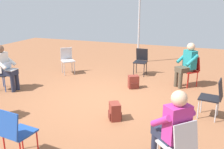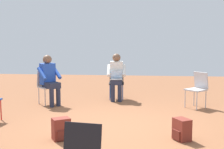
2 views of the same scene
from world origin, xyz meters
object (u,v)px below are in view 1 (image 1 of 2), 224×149
backpack_by_empty_chair (133,83)px  person_in_teal (187,63)px  chair_north (0,72)px  chair_west (16,131)px  backpack_near_laptop_user (115,112)px  person_with_laptop (5,65)px  chair_northeast (67,59)px  chair_south (214,96)px  chair_east (141,60)px  chair_southwest (179,143)px  person_in_magenta (172,125)px  chair_southeast (191,69)px

backpack_by_empty_chair → person_in_teal: bearing=-63.3°
chair_north → chair_west: 3.54m
backpack_by_empty_chair → backpack_near_laptop_user: bearing=-175.2°
person_with_laptop → backpack_by_empty_chair: size_ratio=3.44×
backpack_near_laptop_user → chair_northeast: bearing=45.0°
chair_south → chair_northeast: (1.87, 4.50, 0.00)m
chair_west → chair_east: bearing=89.9°
person_with_laptop → backpack_near_laptop_user: person_with_laptop is taller
chair_northeast → chair_south: bearing=113.9°
chair_west → backpack_near_laptop_user: chair_west is taller
chair_north → chair_southwest: size_ratio=1.00×
chair_northeast → chair_southwest: bearing=92.3°
person_with_laptop → person_in_teal: same height
chair_north → chair_east: same height
person_with_laptop → backpack_near_laptop_user: size_ratio=3.44×
person_in_teal → backpack_near_laptop_user: 2.95m
chair_north → chair_west: size_ratio=1.00×
chair_north → person_in_magenta: 5.13m
chair_south → person_with_laptop: (-0.14, 5.22, 0.20)m
chair_northeast → backpack_by_empty_chair: (-0.66, -2.47, -0.34)m
chair_southwest → chair_northeast: 5.62m
chair_northeast → person_in_teal: 3.82m
chair_west → chair_southeast: bearing=70.9°
chair_southeast → person_in_magenta: 3.94m
chair_east → backpack_near_laptop_user: bearing=95.0°
person_in_teal → backpack_by_empty_chair: size_ratio=3.44×
chair_east → chair_north: bearing=39.9°
chair_northeast → person_in_magenta: person_in_magenta is taller
backpack_by_empty_chair → chair_southwest: bearing=-154.4°
chair_northeast → backpack_near_laptop_user: (-2.63, -2.64, -0.34)m
chair_southwest → backpack_by_empty_chair: (3.25, 1.56, -0.34)m
chair_southeast → chair_south: bearing=150.4°
chair_southeast → backpack_by_empty_chair: 1.70m
chair_south → backpack_near_laptop_user: (-0.77, 1.87, -0.34)m
chair_north → chair_south: size_ratio=1.00×
chair_southwest → chair_southeast: (4.05, 0.10, 0.00)m
backpack_near_laptop_user → chair_north: bearing=80.2°
person_with_laptop → chair_east: bearing=127.4°
chair_west → backpack_by_empty_chair: size_ratio=2.36×
chair_south → chair_northeast: size_ratio=1.00×
person_in_teal → person_in_magenta: 3.81m
chair_southeast → backpack_near_laptop_user: chair_southeast is taller
chair_southeast → backpack_by_empty_chair: size_ratio=2.36×
chair_east → chair_northeast: bearing=16.3°
person_with_laptop → backpack_by_empty_chair: person_with_laptop is taller
chair_east → backpack_near_laptop_user: 3.36m
chair_north → backpack_near_laptop_user: chair_north is taller
chair_southeast → chair_east: bearing=25.3°
chair_south → backpack_by_empty_chair: chair_south is taller
person_with_laptop → chair_southwest: bearing=64.0°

